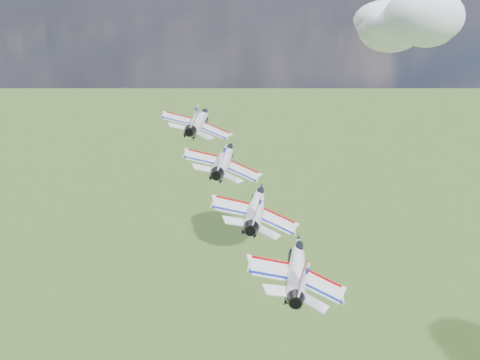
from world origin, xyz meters
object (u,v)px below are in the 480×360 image
(jet_0, at_px, (199,120))
(jet_2, at_px, (257,205))
(jet_1, at_px, (225,158))
(jet_3, at_px, (297,265))

(jet_0, distance_m, jet_2, 24.05)
(jet_1, distance_m, jet_3, 24.05)
(jet_1, relative_size, jet_2, 1.00)
(jet_0, relative_size, jet_2, 1.00)
(jet_0, bearing_deg, jet_3, -59.57)
(jet_2, xyz_separation_m, jet_3, (6.98, -9.19, -3.36))
(jet_2, distance_m, jet_3, 12.03)
(jet_1, relative_size, jet_3, 1.00)
(jet_1, distance_m, jet_2, 12.03)
(jet_0, xyz_separation_m, jet_1, (6.98, -9.19, -3.36))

